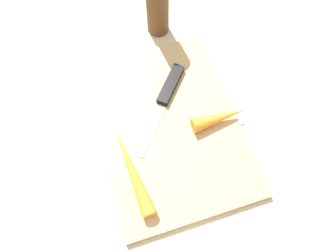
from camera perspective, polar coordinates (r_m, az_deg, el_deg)
The scene contains 6 objects.
ground_plane at distance 0.67m, azimuth 0.00°, elevation -0.43°, with size 1.40×1.40×0.00m, color #C6B793.
cutting_board at distance 0.67m, azimuth 0.00°, elevation -0.22°, with size 0.36×0.26×0.01m, color tan.
knife at distance 0.69m, azimuth -0.01°, elevation 5.77°, with size 0.16×0.15×0.01m.
carrot_long at distance 0.62m, azimuth -5.74°, elevation -7.21°, with size 0.03×0.03×0.16m, color orange.
carrot_short at distance 0.66m, azimuth 8.28°, elevation 1.32°, with size 0.03×0.03×0.11m, color orange.
pepper_grinder at distance 0.74m, azimuth -1.74°, elevation 19.55°, with size 0.05×0.05×0.17m, color brown.
Camera 1 is at (-0.27, 0.09, 0.61)m, focal length 38.11 mm.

